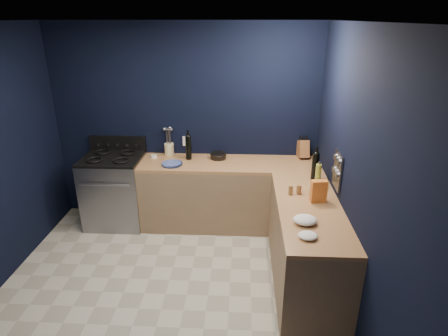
# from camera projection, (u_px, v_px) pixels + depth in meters

# --- Properties ---
(floor) EXTENTS (3.50, 3.50, 0.02)m
(floor) POSITION_uv_depth(u_px,v_px,m) (166.00, 295.00, 3.82)
(floor) COLOR #B3AE9D
(floor) RESTS_ON ground
(ceiling) EXTENTS (3.50, 3.50, 0.02)m
(ceiling) POSITION_uv_depth(u_px,v_px,m) (145.00, 20.00, 2.83)
(ceiling) COLOR silver
(ceiling) RESTS_ON ground
(wall_back) EXTENTS (3.50, 0.02, 2.60)m
(wall_back) POSITION_uv_depth(u_px,v_px,m) (186.00, 125.00, 4.96)
(wall_back) COLOR black
(wall_back) RESTS_ON ground
(wall_right) EXTENTS (0.02, 3.50, 2.60)m
(wall_right) POSITION_uv_depth(u_px,v_px,m) (357.00, 182.00, 3.24)
(wall_right) COLOR black
(wall_right) RESTS_ON ground
(wall_front) EXTENTS (3.50, 0.02, 2.60)m
(wall_front) POSITION_uv_depth(u_px,v_px,m) (73.00, 332.00, 1.70)
(wall_front) COLOR black
(wall_front) RESTS_ON ground
(cab_back) EXTENTS (2.30, 0.63, 0.86)m
(cab_back) POSITION_uv_depth(u_px,v_px,m) (229.00, 195.00, 4.95)
(cab_back) COLOR #87694C
(cab_back) RESTS_ON floor
(top_back) EXTENTS (2.30, 0.63, 0.04)m
(top_back) POSITION_uv_depth(u_px,v_px,m) (230.00, 164.00, 4.79)
(top_back) COLOR brown
(top_back) RESTS_ON cab_back
(cab_right) EXTENTS (0.63, 1.67, 0.86)m
(cab_right) POSITION_uv_depth(u_px,v_px,m) (306.00, 247.00, 3.85)
(cab_right) COLOR #87694C
(cab_right) RESTS_ON floor
(top_right) EXTENTS (0.63, 1.67, 0.04)m
(top_right) POSITION_uv_depth(u_px,v_px,m) (310.00, 208.00, 3.68)
(top_right) COLOR brown
(top_right) RESTS_ON cab_right
(gas_range) EXTENTS (0.76, 0.66, 0.92)m
(gas_range) POSITION_uv_depth(u_px,v_px,m) (116.00, 191.00, 5.00)
(gas_range) COLOR gray
(gas_range) RESTS_ON floor
(oven_door) EXTENTS (0.59, 0.02, 0.42)m
(oven_door) POSITION_uv_depth(u_px,v_px,m) (108.00, 203.00, 4.71)
(oven_door) COLOR black
(oven_door) RESTS_ON gas_range
(cooktop) EXTENTS (0.76, 0.66, 0.03)m
(cooktop) POSITION_uv_depth(u_px,v_px,m) (112.00, 158.00, 4.82)
(cooktop) COLOR black
(cooktop) RESTS_ON gas_range
(backguard) EXTENTS (0.76, 0.06, 0.20)m
(backguard) POSITION_uv_depth(u_px,v_px,m) (118.00, 143.00, 5.06)
(backguard) COLOR black
(backguard) RESTS_ON gas_range
(spice_panel) EXTENTS (0.02, 0.28, 0.38)m
(spice_panel) POSITION_uv_depth(u_px,v_px,m) (338.00, 171.00, 3.80)
(spice_panel) COLOR gray
(spice_panel) RESTS_ON wall_right
(wall_outlet) EXTENTS (0.09, 0.02, 0.13)m
(wall_outlet) POSITION_uv_depth(u_px,v_px,m) (186.00, 141.00, 5.02)
(wall_outlet) COLOR white
(wall_outlet) RESTS_ON wall_back
(plate_stack) EXTENTS (0.30, 0.30, 0.03)m
(plate_stack) POSITION_uv_depth(u_px,v_px,m) (172.00, 164.00, 4.69)
(plate_stack) COLOR #3C5894
(plate_stack) RESTS_ON top_back
(ramekin) EXTENTS (0.10, 0.10, 0.03)m
(ramekin) POSITION_uv_depth(u_px,v_px,m) (154.00, 156.00, 4.94)
(ramekin) COLOR white
(ramekin) RESTS_ON top_back
(utensil_crock) EXTENTS (0.14, 0.14, 0.16)m
(utensil_crock) POSITION_uv_depth(u_px,v_px,m) (169.00, 149.00, 5.02)
(utensil_crock) COLOR beige
(utensil_crock) RESTS_ON top_back
(wine_bottle_back) EXTENTS (0.09, 0.09, 0.31)m
(wine_bottle_back) POSITION_uv_depth(u_px,v_px,m) (188.00, 148.00, 4.83)
(wine_bottle_back) COLOR black
(wine_bottle_back) RESTS_ON top_back
(lemon_basket) EXTENTS (0.23, 0.23, 0.08)m
(lemon_basket) POSITION_uv_depth(u_px,v_px,m) (218.00, 156.00, 4.90)
(lemon_basket) COLOR black
(lemon_basket) RESTS_ON top_back
(knife_block) EXTENTS (0.16, 0.28, 0.28)m
(knife_block) POSITION_uv_depth(u_px,v_px,m) (303.00, 149.00, 4.92)
(knife_block) COLOR brown
(knife_block) RESTS_ON top_back
(wine_bottle_right) EXTENTS (0.10, 0.10, 0.32)m
(wine_bottle_right) POSITION_uv_depth(u_px,v_px,m) (315.00, 167.00, 4.20)
(wine_bottle_right) COLOR black
(wine_bottle_right) RESTS_ON top_right
(oil_bottle) EXTENTS (0.07, 0.07, 0.26)m
(oil_bottle) POSITION_uv_depth(u_px,v_px,m) (318.00, 176.00, 4.05)
(oil_bottle) COLOR #9AA93B
(oil_bottle) RESTS_ON top_right
(spice_jar_near) EXTENTS (0.05, 0.05, 0.10)m
(spice_jar_near) POSITION_uv_depth(u_px,v_px,m) (291.00, 190.00, 3.91)
(spice_jar_near) COLOR olive
(spice_jar_near) RESTS_ON top_right
(spice_jar_far) EXTENTS (0.06, 0.06, 0.10)m
(spice_jar_far) POSITION_uv_depth(u_px,v_px,m) (299.00, 189.00, 3.92)
(spice_jar_far) COLOR olive
(spice_jar_far) RESTS_ON top_right
(crouton_bag) EXTENTS (0.17, 0.09, 0.23)m
(crouton_bag) POSITION_uv_depth(u_px,v_px,m) (319.00, 191.00, 3.73)
(crouton_bag) COLOR red
(crouton_bag) RESTS_ON top_right
(towel_front) EXTENTS (0.24, 0.22, 0.08)m
(towel_front) POSITION_uv_depth(u_px,v_px,m) (305.00, 220.00, 3.36)
(towel_front) COLOR white
(towel_front) RESTS_ON top_right
(towel_end) EXTENTS (0.18, 0.16, 0.05)m
(towel_end) POSITION_uv_depth(u_px,v_px,m) (308.00, 236.00, 3.14)
(towel_end) COLOR white
(towel_end) RESTS_ON top_right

